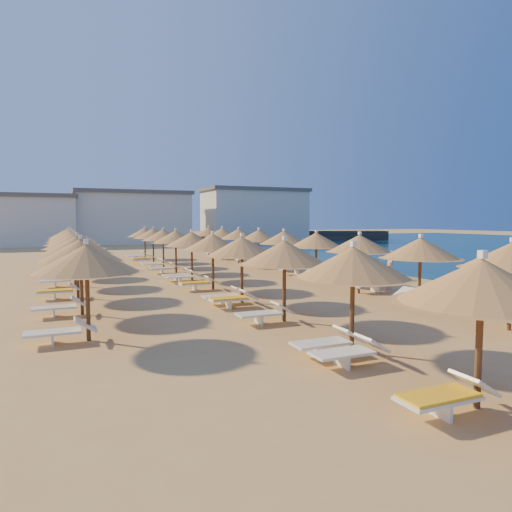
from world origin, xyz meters
name	(u,v)px	position (x,y,z in m)	size (l,w,h in m)	color
ground	(264,291)	(0.00, 0.00, 0.00)	(220.00, 220.00, 0.00)	tan
jetty	(295,236)	(25.92, 45.34, 0.75)	(30.00, 4.00, 1.50)	black
hotel_blocks	(150,217)	(3.17, 46.06, 3.70)	(48.96, 9.94, 8.10)	silver
parasol_row_east	(299,240)	(3.66, 3.35, 2.19)	(3.05, 36.62, 2.77)	brown
parasol_row_west	(201,241)	(-1.98, 3.35, 2.19)	(3.05, 36.62, 2.77)	brown
parasol_row_inland	(73,241)	(-7.96, 7.08, 2.19)	(3.05, 29.16, 2.77)	brown
loungers	(213,276)	(-1.21, 3.95, 0.34)	(14.84, 34.23, 0.66)	white
beachgoer_a	(390,270)	(5.70, -1.86, 0.92)	(0.67, 0.44, 1.85)	tan
beachgoer_c	(290,255)	(5.74, 8.40, 0.93)	(1.09, 0.45, 1.85)	tan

